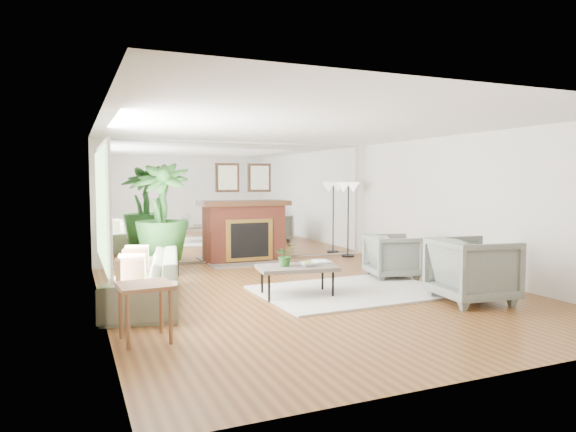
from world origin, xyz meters
name	(u,v)px	position (x,y,z in m)	size (l,w,h in m)	color
ground	(316,294)	(0.00, 0.00, 0.00)	(7.00, 7.00, 0.00)	brown
wall_left	(102,216)	(-2.99, 0.00, 1.25)	(0.02, 7.00, 2.50)	silver
wall_right	(474,207)	(2.99, 0.00, 1.25)	(0.02, 7.00, 2.50)	silver
wall_back	(243,202)	(0.00, 3.49, 1.25)	(6.00, 0.02, 2.50)	silver
mirror_panel	(243,202)	(0.00, 3.47, 1.25)	(5.40, 0.04, 2.40)	silver
window_panel	(102,207)	(-2.96, 0.40, 1.35)	(0.04, 2.40, 1.50)	#B2E09E
fireplace	(247,230)	(0.00, 3.26, 0.66)	(1.85, 0.83, 2.05)	brown
area_rug	(352,291)	(0.56, -0.10, 0.01)	(2.77, 1.98, 0.03)	silver
coffee_table	(297,268)	(-0.33, -0.04, 0.41)	(1.21, 0.82, 0.45)	#5E534A
sofa	(143,279)	(-2.45, 0.39, 0.34)	(2.36, 0.92, 0.69)	gray
armchair_back	(393,256)	(1.79, 0.61, 0.38)	(0.81, 0.84, 0.76)	gray
armchair_front	(472,270)	(1.78, -1.31, 0.45)	(0.97, 1.00, 0.91)	gray
side_table	(145,293)	(-2.65, -1.32, 0.52)	(0.58, 0.58, 0.62)	brown
potted_ficus	(161,216)	(-1.88, 2.34, 1.07)	(1.24, 1.24, 2.00)	black
floor_lamp	(348,193)	(2.31, 3.10, 1.41)	(0.54, 0.30, 1.65)	black
tabletop_plant	(285,255)	(-0.50, 0.01, 0.61)	(0.29, 0.25, 0.33)	#235A21
fruit_bowl	(308,264)	(-0.19, -0.13, 0.48)	(0.24, 0.24, 0.06)	brown
book	(315,262)	(0.04, 0.13, 0.46)	(0.22, 0.30, 0.02)	brown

